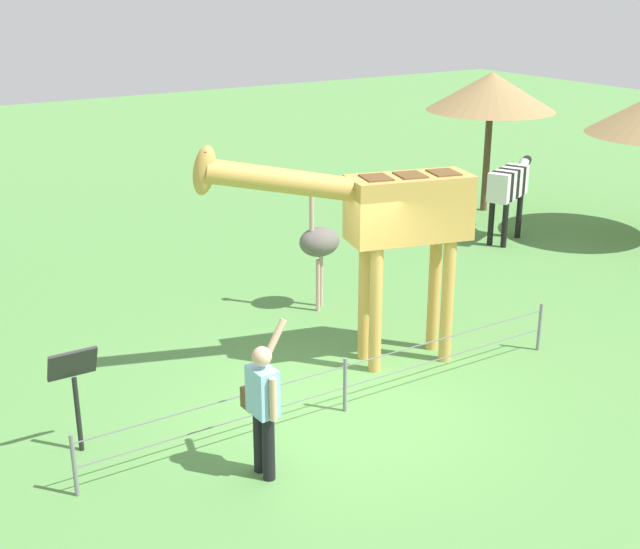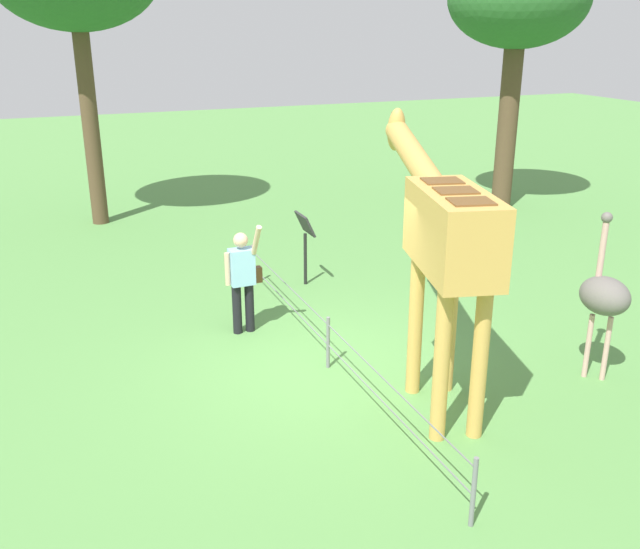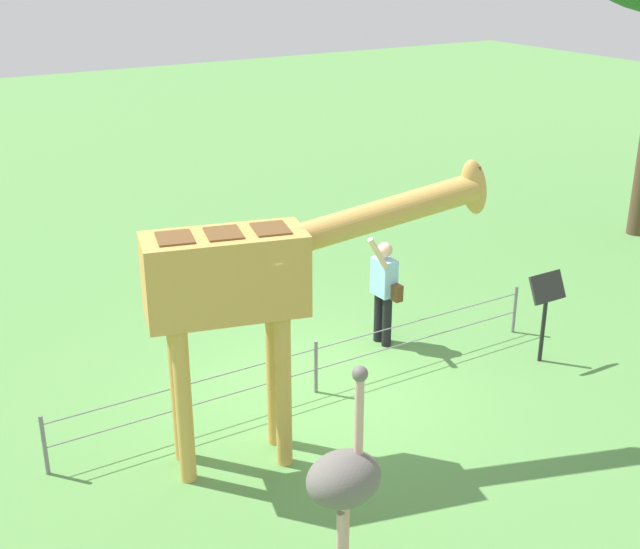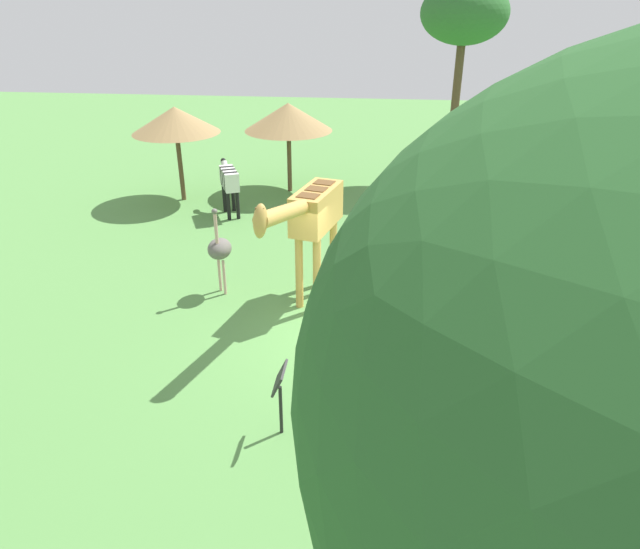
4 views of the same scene
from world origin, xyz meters
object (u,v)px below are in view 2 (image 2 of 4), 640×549
giraffe (444,232)px  info_sign (305,234)px  ostrich (604,296)px  visitor (243,276)px  tree_east (518,2)px

giraffe → info_sign: (4.46, 0.03, -1.24)m
ostrich → info_sign: size_ratio=1.70×
visitor → ostrich: size_ratio=0.79×
visitor → ostrich: ostrich is taller
ostrich → tree_east: bearing=-28.1°
giraffe → info_sign: bearing=0.3°
ostrich → visitor: bearing=50.7°
giraffe → visitor: giraffe is taller
tree_east → info_sign: (-3.33, 6.62, -3.95)m
visitor → tree_east: 10.39m
info_sign → tree_east: bearing=-63.3°
giraffe → tree_east: tree_east is taller
giraffe → info_sign: giraffe is taller
giraffe → tree_east: size_ratio=0.63×
tree_east → visitor: bearing=120.9°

